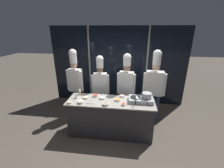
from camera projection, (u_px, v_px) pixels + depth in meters
The scene contains 22 objects.
ground_plane at pixel (111, 132), 4.03m from camera, with size 24.00×24.00×0.00m, color brown.
window_wall_back at pixel (118, 66), 5.26m from camera, with size 4.68×0.09×2.70m.
demo_counter at pixel (111, 117), 3.86m from camera, with size 2.16×0.71×0.93m.
portable_stove at pixel (141, 100), 3.65m from camera, with size 0.58×0.39×0.11m.
frying_pan at pixel (135, 96), 3.63m from camera, with size 0.25×0.43×0.05m.
stock_pot at pixel (147, 95), 3.59m from camera, with size 0.25×0.23×0.13m.
squeeze_bottle_oil at pixel (80, 92), 4.01m from camera, with size 0.07×0.07×0.18m.
squeeze_bottle_clear at pixel (76, 95), 3.82m from camera, with size 0.06×0.06×0.16m.
prep_bowl_carrots at pixel (117, 100), 3.70m from camera, with size 0.16×0.16×0.04m.
prep_bowl_mushrooms at pixel (106, 104), 3.48m from camera, with size 0.16×0.16×0.05m.
prep_bowl_garlic at pixel (102, 98), 3.80m from camera, with size 0.16×0.16×0.04m.
prep_bowl_noodles at pixel (86, 97), 3.82m from camera, with size 0.14×0.14×0.04m.
prep_bowl_bell_pepper at pixel (123, 104), 3.48m from camera, with size 0.10×0.10×0.04m.
prep_bowl_chili_flakes at pixel (95, 95), 3.92m from camera, with size 0.15×0.15×0.05m.
prep_bowl_chicken at pixel (81, 102), 3.57m from camera, with size 0.15×0.15×0.06m.
prep_bowl_shrimp at pixel (122, 96), 3.89m from camera, with size 0.13×0.13×0.04m.
prep_bowl_ginger at pixel (70, 102), 3.57m from camera, with size 0.11×0.11×0.04m.
serving_spoon_slotted at pixel (90, 103), 3.55m from camera, with size 0.20×0.04×0.02m.
chef_head at pixel (75, 78), 4.43m from camera, with size 0.51×0.24×2.08m.
chef_sous at pixel (100, 82), 4.38m from camera, with size 0.50×0.26×1.91m.
chef_line at pixel (126, 82), 4.24m from camera, with size 0.52×0.26×1.99m.
chef_pastry at pixel (154, 83), 4.14m from camera, with size 0.62×0.28×2.10m.
Camera 1 is at (0.45, -3.28, 2.63)m, focal length 24.00 mm.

